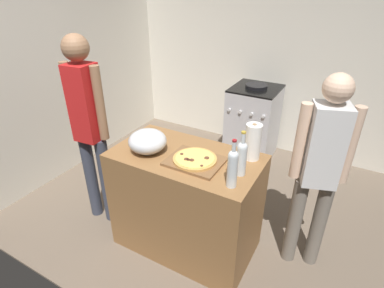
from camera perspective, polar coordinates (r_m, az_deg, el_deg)
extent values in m
cube|color=#6B5B4C|center=(3.48, 3.94, -9.06)|extent=(4.15, 3.31, 0.02)
cube|color=silver|center=(4.16, 13.41, 16.61)|extent=(4.15, 0.10, 2.60)
cube|color=silver|center=(3.97, -20.70, 15.04)|extent=(0.10, 3.31, 2.60)
cube|color=olive|center=(2.60, -1.10, -10.81)|extent=(1.15, 0.64, 0.92)
cube|color=brown|center=(2.24, 0.54, -3.24)|extent=(0.40, 0.32, 0.02)
cylinder|color=tan|center=(2.23, 0.55, -2.83)|extent=(0.32, 0.32, 0.02)
cylinder|color=#EAC660|center=(2.23, 0.55, -2.58)|extent=(0.28, 0.28, 0.00)
cylinder|color=brown|center=(2.20, -0.68, -2.95)|extent=(0.03, 0.03, 0.01)
cylinder|color=brown|center=(2.27, -1.93, -1.87)|extent=(0.02, 0.02, 0.01)
cylinder|color=brown|center=(2.20, -1.08, -2.83)|extent=(0.03, 0.03, 0.01)
cylinder|color=brown|center=(2.13, 1.82, -4.07)|extent=(0.02, 0.02, 0.01)
cylinder|color=brown|center=(2.19, -0.03, -3.01)|extent=(0.03, 0.03, 0.01)
cylinder|color=brown|center=(2.22, 2.77, -2.61)|extent=(0.04, 0.04, 0.01)
cylinder|color=#B2B2B7|center=(2.41, -8.15, -1.28)|extent=(0.12, 0.12, 0.01)
ellipsoid|color=silver|center=(2.37, -8.29, 0.52)|extent=(0.29, 0.29, 0.18)
cylinder|color=white|center=(2.28, 11.28, 0.41)|extent=(0.12, 0.12, 0.28)
cylinder|color=#997551|center=(2.28, 11.28, 0.45)|extent=(0.03, 0.03, 0.28)
cylinder|color=silver|center=(1.96, 7.51, -5.03)|extent=(0.07, 0.07, 0.23)
sphere|color=silver|center=(1.90, 7.73, -2.16)|extent=(0.07, 0.07, 0.07)
cylinder|color=silver|center=(1.87, 7.84, -0.60)|extent=(0.03, 0.03, 0.08)
cylinder|color=maroon|center=(1.85, 7.93, 0.62)|extent=(0.03, 0.03, 0.01)
cylinder|color=silver|center=(2.09, 9.16, -3.12)|extent=(0.07, 0.07, 0.21)
sphere|color=silver|center=(2.04, 9.39, -0.59)|extent=(0.07, 0.07, 0.07)
cylinder|color=silver|center=(2.01, 9.52, 0.95)|extent=(0.03, 0.03, 0.08)
cylinder|color=gold|center=(1.99, 9.63, 2.14)|extent=(0.03, 0.03, 0.01)
cube|color=#B7B7BC|center=(4.03, 11.24, 3.81)|extent=(0.57, 0.60, 0.91)
cube|color=black|center=(3.86, 11.89, 10.11)|extent=(0.57, 0.60, 0.02)
cylinder|color=silver|center=(3.73, 6.92, 6.37)|extent=(0.04, 0.02, 0.04)
cylinder|color=silver|center=(3.68, 8.96, 5.93)|extent=(0.04, 0.02, 0.04)
cylinder|color=silver|center=(3.64, 11.05, 5.47)|extent=(0.04, 0.02, 0.04)
cylinder|color=silver|center=(3.60, 13.17, 5.00)|extent=(0.04, 0.02, 0.04)
cylinder|color=black|center=(3.85, 11.92, 10.50)|extent=(0.27, 0.27, 0.04)
cylinder|color=#383D4C|center=(3.09, -18.30, -5.85)|extent=(0.11, 0.11, 0.87)
cylinder|color=#383D4C|center=(2.99, -15.68, -6.71)|extent=(0.11, 0.11, 0.87)
cube|color=red|center=(2.70, -19.29, 7.19)|extent=(0.23, 0.22, 0.65)
cylinder|color=#936B4C|center=(2.79, -21.69, 7.84)|extent=(0.08, 0.08, 0.62)
cylinder|color=#936B4C|center=(2.59, -16.82, 7.15)|extent=(0.08, 0.08, 0.62)
sphere|color=#936B4C|center=(2.58, -20.93, 16.46)|extent=(0.21, 0.21, 0.21)
cylinder|color=slate|center=(2.69, 22.50, -13.64)|extent=(0.11, 0.11, 0.80)
cylinder|color=slate|center=(2.65, 18.57, -13.49)|extent=(0.11, 0.11, 0.80)
cube|color=silver|center=(2.28, 23.49, -0.31)|extent=(0.29, 0.27, 0.60)
cylinder|color=beige|center=(2.32, 27.45, -0.34)|extent=(0.08, 0.08, 0.57)
cylinder|color=beige|center=(2.24, 19.52, 0.39)|extent=(0.08, 0.08, 0.57)
sphere|color=beige|center=(2.13, 25.61, 9.39)|extent=(0.19, 0.19, 0.19)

